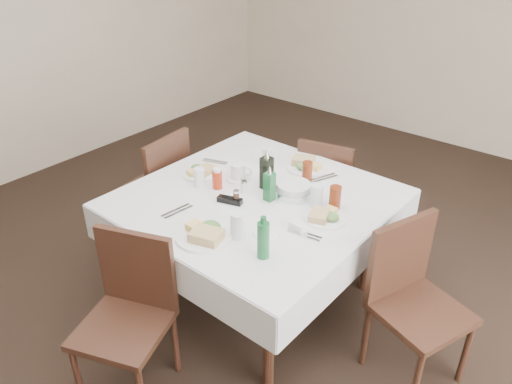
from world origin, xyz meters
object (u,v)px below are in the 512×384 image
(dining_table, at_px, (256,207))
(water_n, at_px, (267,157))
(chair_west, at_px, (159,185))
(bread_basket, at_px, (294,190))
(water_w, at_px, (199,177))
(ketchup_bottle, at_px, (217,179))
(oil_cruet_green, at_px, (269,185))
(chair_south, at_px, (130,305))
(water_e, at_px, (316,196))
(water_s, at_px, (238,225))
(green_bottle, at_px, (263,240))
(chair_east, at_px, (411,291))
(chair_north, at_px, (327,185))
(oil_cruet_dark, at_px, (267,172))
(coffee_mug, at_px, (239,173))

(dining_table, relative_size, water_n, 11.86)
(chair_west, relative_size, bread_basket, 4.06)
(dining_table, xyz_separation_m, water_w, (-0.35, -0.12, 0.13))
(water_n, bearing_deg, ketchup_bottle, -95.41)
(bread_basket, xyz_separation_m, oil_cruet_green, (-0.08, -0.14, 0.06))
(chair_south, bearing_deg, water_e, 68.49)
(chair_west, distance_m, water_s, 1.20)
(chair_west, bearing_deg, bread_basket, 8.33)
(water_n, distance_m, water_s, 0.86)
(oil_cruet_green, distance_m, green_bottle, 0.56)
(water_n, bearing_deg, chair_east, -14.17)
(chair_east, distance_m, oil_cruet_green, 0.97)
(chair_north, xyz_separation_m, oil_cruet_dark, (-0.02, -0.71, 0.39))
(chair_east, xyz_separation_m, oil_cruet_dark, (-1.01, 0.05, 0.36))
(dining_table, distance_m, water_n, 0.45)
(chair_south, xyz_separation_m, water_e, (0.42, 1.05, 0.32))
(chair_south, bearing_deg, chair_north, 87.51)
(chair_north, height_order, chair_east, chair_east)
(green_bottle, bearing_deg, chair_north, 107.53)
(chair_east, distance_m, coffee_mug, 1.25)
(chair_north, height_order, chair_west, chair_west)
(oil_cruet_dark, height_order, coffee_mug, oil_cruet_dark)
(chair_south, bearing_deg, chair_west, 131.89)
(water_w, distance_m, oil_cruet_green, 0.46)
(dining_table, xyz_separation_m, water_s, (0.19, -0.39, 0.15))
(chair_east, relative_size, oil_cruet_green, 3.99)
(chair_south, relative_size, ketchup_bottle, 6.66)
(chair_south, relative_size, oil_cruet_green, 3.93)
(oil_cruet_dark, bearing_deg, dining_table, -81.40)
(chair_north, bearing_deg, water_e, -64.27)
(chair_south, xyz_separation_m, coffee_mug, (-0.14, 1.02, 0.30))
(green_bottle, bearing_deg, chair_east, 41.09)
(chair_south, height_order, water_e, water_e)
(water_n, xyz_separation_m, coffee_mug, (-0.01, -0.28, -0.01))
(dining_table, bearing_deg, green_bottle, -47.54)
(water_s, xyz_separation_m, oil_cruet_green, (-0.11, 0.41, 0.03))
(ketchup_bottle, bearing_deg, oil_cruet_dark, 39.32)
(chair_north, relative_size, green_bottle, 3.66)
(water_w, relative_size, bread_basket, 0.54)
(water_n, relative_size, bread_basket, 0.54)
(chair_east, bearing_deg, coffee_mug, 178.87)
(chair_east, height_order, green_bottle, green_bottle)
(chair_north, bearing_deg, dining_table, -89.87)
(chair_east, bearing_deg, dining_table, -175.73)
(green_bottle, bearing_deg, chair_south, -134.87)
(water_n, distance_m, green_bottle, 1.02)
(chair_north, bearing_deg, oil_cruet_green, -84.00)
(water_n, relative_size, water_s, 0.86)
(oil_cruet_green, bearing_deg, dining_table, -166.91)
(chair_north, distance_m, chair_south, 1.76)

